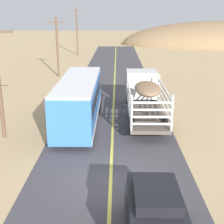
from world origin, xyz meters
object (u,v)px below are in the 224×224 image
Objects in this scene: suv_near at (155,219)px; livestock_truck at (143,90)px; power_pole_mid at (57,45)px; power_pole_far at (77,30)px; bus at (79,100)px.

suv_near is 15.36m from livestock_truck.
power_pole_mid is (-8.43, 29.63, 2.64)m from suv_near.
power_pole_far reaches higher than suv_near.
livestock_truck reaches higher than suv_near.
bus reaches higher than suv_near.
power_pole_far is at bearing 105.14° from livestock_truck.
bus is 1.20× the size of power_pole_far.
livestock_truck is at bearing -57.19° from power_pole_mid.
suv_near is 50.22m from power_pole_far.
power_pole_mid is (-9.22, 14.30, 2.00)m from livestock_truck.
bus is at bearing -75.20° from power_pole_mid.
power_pole_far reaches higher than power_pole_mid.
bus is at bearing -149.49° from livestock_truck.
power_pole_far is (-4.51, 36.85, 2.70)m from bus.
suv_near is at bearing -74.12° from power_pole_mid.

